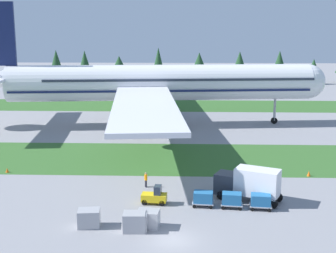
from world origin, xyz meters
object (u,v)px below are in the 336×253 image
object	(u,v)px
baggage_tug	(155,196)
catering_truck	(249,183)
cargo_dolly_third	(261,200)
taxiway_marker_0	(7,170)
ground_crew_marshaller	(222,181)
uld_container_0	(89,218)
uld_container_1	(136,222)
uld_container_3	(134,222)
cargo_dolly_lead	(203,198)
cargo_dolly_second	(232,199)
taxiway_marker_1	(309,173)
airliner	(149,83)
ground_crew_loader	(146,179)
uld_container_2	(148,219)

from	to	relation	value
baggage_tug	catering_truck	xyz separation A→B (m)	(9.84, 1.30, 1.14)
cargo_dolly_third	taxiway_marker_0	xyz separation A→B (m)	(-30.09, 11.31, -0.63)
ground_crew_marshaller	uld_container_0	size ratio (longest dim) A/B	0.87
uld_container_1	uld_container_3	distance (m)	0.21
cargo_dolly_lead	uld_container_3	size ratio (longest dim) A/B	1.17
baggage_tug	cargo_dolly_second	distance (m)	7.93
uld_container_0	taxiway_marker_0	world-z (taller)	uld_container_0
cargo_dolly_second	taxiway_marker_1	distance (m)	15.06
uld_container_0	uld_container_1	size ratio (longest dim) A/B	1.00
baggage_tug	uld_container_1	world-z (taller)	baggage_tug
cargo_dolly_second	cargo_dolly_third	bearing A→B (deg)	-90.00
airliner	cargo_dolly_lead	distance (m)	41.72
cargo_dolly_second	taxiway_marker_1	size ratio (longest dim) A/B	3.47
cargo_dolly_second	uld_container_0	world-z (taller)	uld_container_0
ground_crew_loader	uld_container_1	size ratio (longest dim) A/B	0.87
cargo_dolly_lead	ground_crew_marshaller	bearing A→B (deg)	-17.93
cargo_dolly_second	uld_container_3	world-z (taller)	uld_container_3
airliner	uld_container_0	xyz separation A→B (m)	(-2.25, -45.67, -7.16)
uld_container_1	uld_container_3	xyz separation A→B (m)	(-0.14, -0.15, 0.04)
taxiway_marker_1	taxiway_marker_0	bearing A→B (deg)	179.62
cargo_dolly_third	uld_container_1	world-z (taller)	uld_container_1
catering_truck	cargo_dolly_lead	bearing A→B (deg)	134.83
uld_container_0	ground_crew_marshaller	bearing A→B (deg)	39.25
cargo_dolly_third	taxiway_marker_0	bearing A→B (deg)	75.29
baggage_tug	uld_container_1	xyz separation A→B (m)	(-1.28, -6.60, 0.00)
ground_crew_loader	uld_container_3	distance (m)	11.97
ground_crew_loader	uld_container_1	world-z (taller)	ground_crew_loader
airliner	taxiway_marker_1	xyz separation A→B (m)	(21.86, -29.77, -7.64)
uld_container_2	taxiway_marker_0	bearing A→B (deg)	139.81
airliner	ground_crew_loader	world-z (taller)	airliner
taxiway_marker_1	catering_truck	bearing A→B (deg)	-134.71
airliner	baggage_tug	size ratio (longest dim) A/B	29.68
uld_container_2	uld_container_3	distance (m)	1.45
taxiway_marker_0	catering_truck	bearing A→B (deg)	-16.97
baggage_tug	uld_container_3	bearing A→B (deg)	173.98
cargo_dolly_third	ground_crew_loader	distance (m)	13.67
taxiway_marker_0	ground_crew_marshaller	bearing A→B (deg)	-11.72
airliner	uld_container_2	distance (m)	46.31
cargo_dolly_lead	cargo_dolly_third	distance (m)	5.80
cargo_dolly_second	ground_crew_marshaller	bearing A→B (deg)	12.02
uld_container_2	cargo_dolly_third	bearing A→B (deg)	23.57
taxiway_marker_1	cargo_dolly_third	bearing A→B (deg)	-124.59
baggage_tug	cargo_dolly_third	xyz separation A→B (m)	(10.77, -1.11, 0.10)
cargo_dolly_second	uld_container_1	distance (m)	10.84
catering_truck	uld_container_2	bearing A→B (deg)	149.84
cargo_dolly_lead	ground_crew_marshaller	world-z (taller)	ground_crew_marshaller
uld_container_2	taxiway_marker_1	size ratio (longest dim) A/B	2.96
baggage_tug	cargo_dolly_lead	size ratio (longest dim) A/B	1.16
airliner	ground_crew_loader	bearing A→B (deg)	-2.32
cargo_dolly_third	ground_crew_loader	bearing A→B (deg)	68.32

